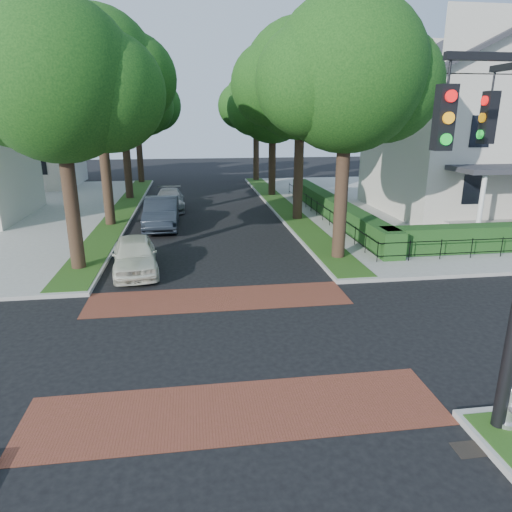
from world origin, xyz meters
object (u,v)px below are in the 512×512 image
Objects in this scene: parked_car_middle at (162,213)px; fire_hydrant at (509,404)px; parked_car_front at (135,255)px; parked_car_rear at (170,200)px.

fire_hydrant is at bearing -67.63° from parked_car_middle.
parked_car_front reaches higher than fire_hydrant.
parked_car_front is 13.99m from fire_hydrant.
parked_car_rear is at bearing 118.13° from fire_hydrant.
parked_car_rear is at bearing 79.02° from parked_car_front.
parked_car_middle is 20.46m from fire_hydrant.
parked_car_middle reaches higher than parked_car_front.
parked_car_middle is 5.34m from parked_car_rear.
parked_car_rear reaches higher than fire_hydrant.
parked_car_middle is (0.63, 7.76, 0.13)m from parked_car_front.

